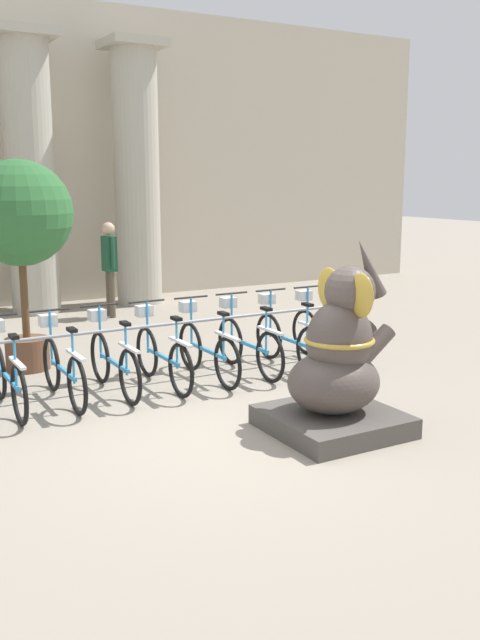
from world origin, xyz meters
name	(u,v)px	position (x,y,z in m)	size (l,w,h in m)	color
ground_plane	(225,432)	(0.00, 0.00, 0.00)	(60.00, 60.00, 0.00)	gray
building_facade	(16,154)	(0.00, 8.60, 3.00)	(20.00, 0.20, 6.00)	#BCB29E
column_middle	(30,173)	(0.00, 7.60, 2.62)	(1.13, 1.13, 5.16)	#ADA899
column_right	(137,173)	(2.11, 7.60, 2.62)	(1.13, 1.13, 5.16)	#ADA899
bike_rack	(158,334)	(0.11, 1.95, 0.64)	(5.57, 0.05, 0.77)	gray
bicycle_1	(7,376)	(-1.75, 1.81, 0.40)	(0.48, 1.70, 1.01)	black
bicycle_2	(62,368)	(-1.13, 1.84, 0.40)	(0.48, 1.70, 1.01)	black
bicycle_3	(113,360)	(-0.51, 1.87, 0.40)	(0.48, 1.70, 1.01)	black
bicycle_4	(162,354)	(0.11, 1.85, 0.40)	(0.48, 1.70, 1.01)	black
bicycle_5	(207,349)	(0.73, 1.84, 0.40)	(0.48, 1.70, 1.01)	black
bicycle_6	(248,343)	(1.35, 1.86, 0.40)	(0.48, 1.70, 1.01)	black
bicycle_7	(287,338)	(1.98, 1.86, 0.40)	(0.48, 1.70, 1.01)	black
bicycle_8	(325,333)	(2.60, 1.84, 0.40)	(0.48, 1.70, 1.01)	black
elephant_statue	(338,368)	(1.02, -0.51, 0.66)	(1.26, 1.26, 1.98)	#4C4742
person_pedestrian	(109,260)	(1.08, 6.44, 1.06)	(0.23, 0.47, 1.75)	brown
potted_tree	(20,221)	(-1.15, 3.46, 1.99)	(1.38, 1.38, 2.78)	brown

